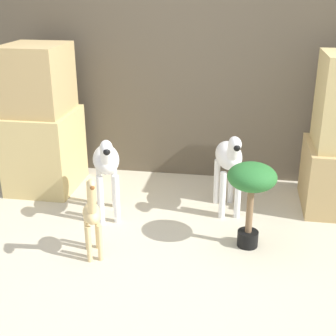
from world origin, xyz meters
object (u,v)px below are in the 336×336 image
(zebra_right, at_px, (229,160))
(giraffe_figurine, at_px, (92,214))
(potted_palm_front, at_px, (252,185))
(zebra_left, at_px, (106,164))

(zebra_right, distance_m, giraffe_figurine, 1.22)
(zebra_right, bearing_deg, potted_palm_front, -71.43)
(giraffe_figurine, bearing_deg, zebra_left, 96.69)
(potted_palm_front, bearing_deg, zebra_left, 165.99)
(potted_palm_front, bearing_deg, zebra_right, 108.57)
(zebra_right, bearing_deg, zebra_left, -165.44)
(zebra_left, height_order, giraffe_figurine, zebra_left)
(zebra_right, height_order, potted_palm_front, zebra_right)
(zebra_right, distance_m, zebra_left, 0.97)
(zebra_right, distance_m, potted_palm_front, 0.55)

